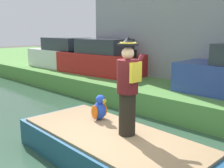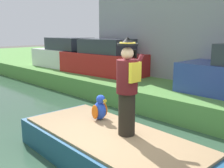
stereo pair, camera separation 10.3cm
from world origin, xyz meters
TOP-DOWN VIEW (x-y plane):
  - canal_water at (0.00, 0.00)m, footprint 5.40×48.00m
  - boat at (0.00, 0.20)m, footprint 2.02×4.29m
  - person_pirate at (0.18, -0.07)m, footprint 0.61×0.42m
  - parrot_plush at (0.40, 0.93)m, footprint 0.36×0.35m
  - parked_car_red at (4.42, 5.04)m, footprint 2.01×4.12m
  - parked_car_white at (4.42, 7.78)m, footprint 1.82×4.05m

SIDE VIEW (x-z plane):
  - canal_water at x=0.00m, z-range 0.00..0.10m
  - boat at x=0.00m, z-range 0.10..0.71m
  - parrot_plush at x=0.40m, z-range 0.67..1.24m
  - parked_car_red at x=4.42m, z-range 0.68..2.18m
  - parked_car_white at x=4.42m, z-range 0.68..2.18m
  - person_pirate at x=0.18m, z-range 0.71..2.56m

